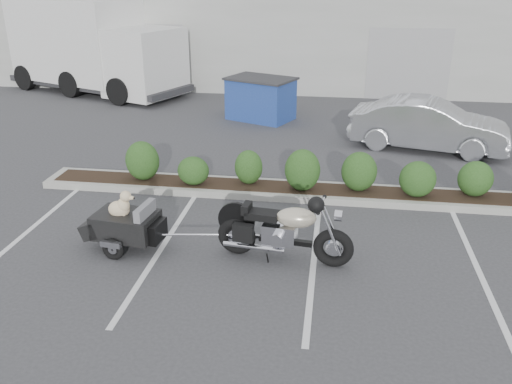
# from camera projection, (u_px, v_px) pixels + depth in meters

# --- Properties ---
(ground) EXTENTS (90.00, 90.00, 0.00)m
(ground) POSITION_uv_depth(u_px,v_px,m) (250.00, 238.00, 9.98)
(ground) COLOR #38383A
(ground) RESTS_ON ground
(planter_kerb) EXTENTS (12.00, 1.00, 0.15)m
(planter_kerb) POSITION_uv_depth(u_px,v_px,m) (311.00, 192.00, 11.82)
(planter_kerb) COLOR #9E9E93
(planter_kerb) RESTS_ON ground
(building) EXTENTS (26.00, 10.00, 4.00)m
(building) POSITION_uv_depth(u_px,v_px,m) (308.00, 29.00, 24.73)
(building) COLOR #9EA099
(building) RESTS_ON ground
(motorcycle) EXTENTS (2.35, 0.86, 1.35)m
(motorcycle) POSITION_uv_depth(u_px,v_px,m) (284.00, 231.00, 9.03)
(motorcycle) COLOR black
(motorcycle) RESTS_ON ground
(pet_trailer) EXTENTS (1.89, 1.07, 1.12)m
(pet_trailer) POSITION_uv_depth(u_px,v_px,m) (125.00, 224.00, 9.46)
(pet_trailer) COLOR black
(pet_trailer) RESTS_ON ground
(sedan) EXTENTS (4.36, 2.37, 1.36)m
(sedan) POSITION_uv_depth(u_px,v_px,m) (429.00, 125.00, 14.58)
(sedan) COLOR silver
(sedan) RESTS_ON ground
(dumpster) EXTENTS (2.45, 2.11, 1.35)m
(dumpster) POSITION_uv_depth(u_px,v_px,m) (261.00, 98.00, 17.52)
(dumpster) COLOR navy
(dumpster) RESTS_ON ground
(delivery_truck) EXTENTS (8.01, 5.19, 3.51)m
(delivery_truck) POSITION_uv_depth(u_px,v_px,m) (94.00, 49.00, 20.99)
(delivery_truck) COLOR silver
(delivery_truck) RESTS_ON ground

